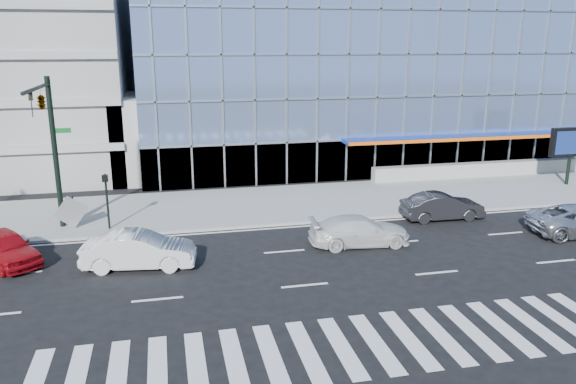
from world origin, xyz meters
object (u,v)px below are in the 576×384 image
ped_signal_post (106,193)px  red_sedan (5,247)px  dark_sedan (442,206)px  tilted_panel (71,212)px  white_sedan (139,250)px  traffic_signal (46,119)px  white_suv (360,231)px  marquee_sign (572,143)px  pedestrian (73,208)px

ped_signal_post → red_sedan: 5.73m
ped_signal_post → dark_sedan: 18.51m
dark_sedan → tilted_panel: size_ratio=3.56×
white_sedan → red_sedan: 6.28m
traffic_signal → tilted_panel: (0.57, 0.89, -5.10)m
white_suv → dark_sedan: bearing=-61.3°
traffic_signal → white_suv: 16.44m
ped_signal_post → white_suv: 13.35m
white_sedan → dark_sedan: size_ratio=1.07×
ped_signal_post → marquee_sign: size_ratio=0.75×
ped_signal_post → marquee_sign: marquee_sign is taller
red_sedan → tilted_panel: size_ratio=3.49×
ped_signal_post → white_sedan: (1.74, -5.44, -1.32)m
white_suv → tilted_panel: 15.26m
traffic_signal → pedestrian: traffic_signal is taller
traffic_signal → pedestrian: (0.48, 2.01, -5.22)m
dark_sedan → white_sedan: bearing=103.3°
traffic_signal → white_suv: (14.85, -4.47, -5.43)m
pedestrian → dark_sedan: bearing=-114.3°
ped_signal_post → white_sedan: ped_signal_post is taller
marquee_sign → white_sedan: marquee_sign is taller
ped_signal_post → pedestrian: size_ratio=1.89×
white_sedan → red_sedan: size_ratio=1.10×
ped_signal_post → dark_sedan: bearing=-6.0°
dark_sedan → pedestrian: (-20.37, 3.58, 0.18)m
traffic_signal → tilted_panel: traffic_signal is taller
white_suv → marquee_sign: bearing=-63.6°
marquee_sign → tilted_panel: (-32.43, -2.53, -2.00)m
traffic_signal → red_sedan: traffic_signal is taller
dark_sedan → red_sedan: red_sedan is taller
traffic_signal → marquee_sign: 33.32m
white_suv → white_sedan: (-10.61, -0.60, 0.09)m
white_sedan → traffic_signal: bearing=47.8°
pedestrian → marquee_sign: bearing=-101.8°
red_sedan → dark_sedan: bearing=-31.7°
marquee_sign → pedestrian: bearing=-177.5°
traffic_signal → white_suv: size_ratio=1.58×
white_suv → pedestrian: pedestrian is taller
ped_signal_post → red_sedan: (-4.26, -3.59, -1.37)m
marquee_sign → white_suv: size_ratio=0.79×
traffic_signal → tilted_panel: bearing=57.4°
red_sedan → white_suv: bearing=-40.2°
white_suv → tilted_panel: bearing=72.3°
ped_signal_post → tilted_panel: size_ratio=2.31×
traffic_signal → pedestrian: 5.62m
white_suv → pedestrian: bearing=68.6°
traffic_signal → tilted_panel: 5.21m
white_suv → red_sedan: bearing=88.6°
white_suv → pedestrian: 15.77m
tilted_panel → dark_sedan: bearing=-23.0°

